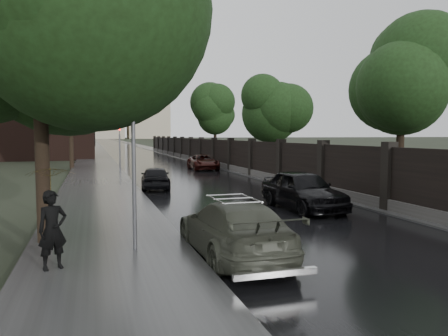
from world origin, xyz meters
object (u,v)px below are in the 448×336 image
at_px(tree_right_a, 402,92).
at_px(volga_sedan, 233,228).
at_px(tree_left_far, 70,107).
at_px(pedestrian_umbrella, 51,187).
at_px(tree_right_c, 215,117).
at_px(car_right_near, 303,190).
at_px(lamp_post, 133,147).
at_px(car_right_far, 203,162).
at_px(hatchback_left, 155,178).
at_px(traffic_light, 120,142).
at_px(tree_right_b, 278,109).

height_order(tree_right_a, volga_sedan, tree_right_a).
distance_m(tree_left_far, pedestrian_umbrella, 29.75).
relative_size(tree_right_c, car_right_near, 1.51).
xyz_separation_m(tree_right_c, lamp_post, (-12.90, -38.50, -2.28)).
bearing_deg(car_right_near, car_right_far, 84.20).
distance_m(volga_sedan, car_right_near, 7.22).
xyz_separation_m(tree_right_a, car_right_near, (-5.90, -1.68, -4.16)).
height_order(tree_left_far, lamp_post, tree_left_far).
height_order(tree_right_a, lamp_post, tree_right_a).
relative_size(tree_right_a, pedestrian_umbrella, 2.69).
bearing_deg(tree_right_a, pedestrian_umbrella, -152.80).
distance_m(tree_right_a, hatchback_left, 13.14).
relative_size(lamp_post, car_right_far, 1.12).
bearing_deg(hatchback_left, car_right_near, 125.65).
xyz_separation_m(tree_left_far, car_right_far, (10.66, -3.47, -4.61)).
bearing_deg(traffic_light, hatchback_left, -83.38).
xyz_separation_m(tree_right_c, car_right_far, (-4.84, -13.47, -4.31)).
relative_size(tree_right_b, pedestrian_umbrella, 2.69).
distance_m(tree_right_a, pedestrian_umbrella, 16.79).
bearing_deg(pedestrian_umbrella, volga_sedan, -19.35).
bearing_deg(car_right_far, volga_sedan, -100.63).
bearing_deg(car_right_near, tree_right_b, 66.59).
height_order(lamp_post, volga_sedan, lamp_post).
xyz_separation_m(tree_left_far, hatchback_left, (4.92, -15.52, -4.60)).
height_order(tree_right_c, traffic_light, tree_right_c).
xyz_separation_m(traffic_light, volga_sedan, (1.21, -24.16, -1.71)).
bearing_deg(traffic_light, car_right_far, 12.45).
height_order(tree_left_far, tree_right_c, tree_left_far).
relative_size(tree_right_c, volga_sedan, 1.48).
bearing_deg(traffic_light, car_right_near, -72.47).
distance_m(tree_right_a, tree_right_c, 32.00).
height_order(car_right_near, pedestrian_umbrella, pedestrian_umbrella).
xyz_separation_m(lamp_post, hatchback_left, (2.32, 12.98, -2.03)).
xyz_separation_m(traffic_light, car_right_near, (5.90, -18.68, -1.61)).
distance_m(traffic_light, car_right_near, 19.65).
relative_size(hatchback_left, car_right_far, 0.82).
xyz_separation_m(tree_right_b, pedestrian_umbrella, (-14.69, -21.55, -3.06)).
relative_size(hatchback_left, pedestrian_umbrella, 1.44).
relative_size(tree_left_far, pedestrian_umbrella, 2.84).
relative_size(tree_right_c, lamp_post, 1.37).
height_order(tree_right_c, car_right_near, tree_right_c).
bearing_deg(hatchback_left, traffic_light, -77.55).
bearing_deg(traffic_light, pedestrian_umbrella, -96.71).
xyz_separation_m(tree_right_b, volga_sedan, (-10.59, -21.17, -4.26)).
bearing_deg(traffic_light, tree_left_far, 126.47).
relative_size(volga_sedan, car_right_far, 1.03).
bearing_deg(tree_right_a, car_right_near, -164.09).
xyz_separation_m(traffic_light, car_right_far, (6.96, 1.54, -1.76)).
height_order(tree_right_a, tree_right_b, same).
bearing_deg(tree_left_far, car_right_far, -18.02).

